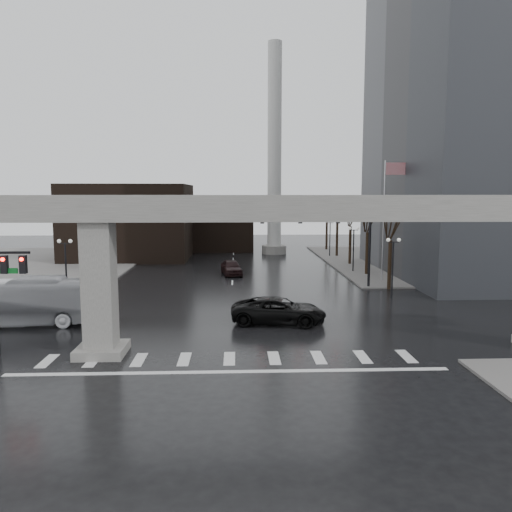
{
  "coord_description": "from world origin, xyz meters",
  "views": [
    {
      "loc": [
        0.38,
        -26.82,
        8.77
      ],
      "look_at": [
        1.76,
        7.26,
        4.5
      ],
      "focal_mm": 35.0,
      "sensor_mm": 36.0,
      "label": 1
    }
  ],
  "objects_px": {
    "signal_mast_arm": "(329,226)",
    "city_bus": "(21,301)",
    "far_car": "(231,267)",
    "pickup_truck": "(279,310)"
  },
  "relations": [
    {
      "from": "signal_mast_arm",
      "to": "pickup_truck",
      "type": "bearing_deg",
      "value": -114.48
    },
    {
      "from": "pickup_truck",
      "to": "city_bus",
      "type": "height_order",
      "value": "city_bus"
    },
    {
      "from": "pickup_truck",
      "to": "city_bus",
      "type": "xyz_separation_m",
      "value": [
        -17.31,
        0.28,
        0.71
      ]
    },
    {
      "from": "signal_mast_arm",
      "to": "city_bus",
      "type": "distance_m",
      "value": 26.45
    },
    {
      "from": "pickup_truck",
      "to": "far_car",
      "type": "distance_m",
      "value": 20.9
    },
    {
      "from": "city_bus",
      "to": "far_car",
      "type": "height_order",
      "value": "city_bus"
    },
    {
      "from": "signal_mast_arm",
      "to": "far_car",
      "type": "relative_size",
      "value": 2.52
    },
    {
      "from": "signal_mast_arm",
      "to": "pickup_truck",
      "type": "relative_size",
      "value": 1.9
    },
    {
      "from": "signal_mast_arm",
      "to": "far_car",
      "type": "bearing_deg",
      "value": 138.59
    },
    {
      "from": "city_bus",
      "to": "signal_mast_arm",
      "type": "bearing_deg",
      "value": -64.99
    }
  ]
}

